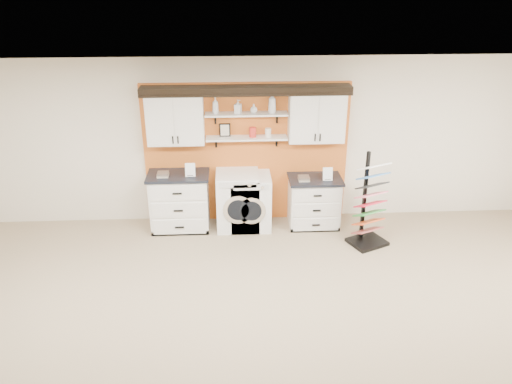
{
  "coord_description": "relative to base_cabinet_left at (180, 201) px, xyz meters",
  "views": [
    {
      "loc": [
        -0.26,
        -3.94,
        4.06
      ],
      "look_at": [
        0.07,
        2.3,
        1.24
      ],
      "focal_mm": 35.0,
      "sensor_mm": 36.0,
      "label": 1
    }
  ],
  "objects": [
    {
      "name": "sample_rack",
      "position": [
        3.02,
        -0.68,
        0.0
      ],
      "size": [
        0.69,
        0.65,
        1.52
      ],
      "rotation": [
        0.0,
        0.0,
        0.43
      ],
      "color": "black",
      "rests_on": "floor"
    },
    {
      "name": "soap_bottle_c",
      "position": [
        1.25,
        0.16,
        1.53
      ],
      "size": [
        0.16,
        0.16,
        0.15
      ],
      "primitive_type": "imported",
      "rotation": [
        0.0,
        0.0,
        5.72
      ],
      "color": "silver",
      "rests_on": "shelf_upper"
    },
    {
      "name": "shelf_upper",
      "position": [
        1.13,
        0.16,
        1.44
      ],
      "size": [
        1.32,
        0.28,
        0.03
      ],
      "primitive_type": "cube",
      "color": "white",
      "rests_on": "wall_back"
    },
    {
      "name": "dryer",
      "position": [
        1.18,
        -0.0,
        -0.03
      ],
      "size": [
        0.67,
        0.71,
        0.93
      ],
      "color": "white",
      "rests_on": "floor"
    },
    {
      "name": "base_cabinet_right",
      "position": [
        2.26,
        0.0,
        -0.06
      ],
      "size": [
        0.89,
        0.66,
        0.87
      ],
      "color": "white",
      "rests_on": "floor"
    },
    {
      "name": "upper_cabinet_left",
      "position": [
        -0.0,
        0.15,
        1.39
      ],
      "size": [
        0.9,
        0.35,
        0.84
      ],
      "color": "white",
      "rests_on": "wall_back"
    },
    {
      "name": "soap_bottle_d",
      "position": [
        1.54,
        0.16,
        1.61
      ],
      "size": [
        0.17,
        0.16,
        0.32
      ],
      "primitive_type": "imported",
      "rotation": [
        0.0,
        0.0,
        1.98
      ],
      "color": "silver",
      "rests_on": "shelf_upper"
    },
    {
      "name": "soap_bottle_a",
      "position": [
        0.64,
        0.16,
        1.58
      ],
      "size": [
        0.13,
        0.13,
        0.26
      ],
      "primitive_type": "imported",
      "rotation": [
        0.0,
        0.0,
        3.52
      ],
      "color": "silver",
      "rests_on": "shelf_upper"
    },
    {
      "name": "base_cabinet_left",
      "position": [
        0.0,
        0.0,
        0.0
      ],
      "size": [
        1.01,
        0.66,
        0.99
      ],
      "color": "white",
      "rests_on": "floor"
    },
    {
      "name": "washer",
      "position": [
        0.97,
        -0.0,
        -0.0
      ],
      "size": [
        0.7,
        0.71,
        0.98
      ],
      "color": "white",
      "rests_on": "floor"
    },
    {
      "name": "soap_bottle_b",
      "position": [
        1.0,
        0.16,
        1.56
      ],
      "size": [
        0.13,
        0.13,
        0.22
      ],
      "primitive_type": "imported",
      "rotation": [
        0.0,
        0.0,
        1.21
      ],
      "color": "silver",
      "rests_on": "shelf_upper"
    },
    {
      "name": "ceiling",
      "position": [
        1.13,
        -3.64,
        2.31
      ],
      "size": [
        10.0,
        10.0,
        0.0
      ],
      "primitive_type": "plane",
      "rotation": [
        3.14,
        0.0,
        0.0
      ],
      "color": "white",
      "rests_on": "wall_back"
    },
    {
      "name": "upper_cabinet_right",
      "position": [
        2.26,
        0.15,
        1.39
      ],
      "size": [
        0.9,
        0.35,
        0.84
      ],
      "color": "white",
      "rests_on": "wall_back"
    },
    {
      "name": "accent_panel",
      "position": [
        1.13,
        0.32,
        0.71
      ],
      "size": [
        3.4,
        0.07,
        2.4
      ],
      "primitive_type": "cube",
      "color": "#C56021",
      "rests_on": "wall_back"
    },
    {
      "name": "canister_cream",
      "position": [
        1.48,
        0.16,
        1.12
      ],
      "size": [
        0.1,
        0.1,
        0.14
      ],
      "primitive_type": "cylinder",
      "color": "silver",
      "rests_on": "shelf_lower"
    },
    {
      "name": "shelf_lower",
      "position": [
        1.13,
        0.16,
        1.04
      ],
      "size": [
        1.32,
        0.28,
        0.03
      ],
      "primitive_type": "cube",
      "color": "white",
      "rests_on": "wall_back"
    },
    {
      "name": "picture_frame",
      "position": [
        0.78,
        0.21,
        1.16
      ],
      "size": [
        0.18,
        0.02,
        0.22
      ],
      "color": "black",
      "rests_on": "shelf_lower"
    },
    {
      "name": "wall_back",
      "position": [
        1.13,
        0.36,
        0.91
      ],
      "size": [
        10.0,
        0.0,
        10.0
      ],
      "primitive_type": "plane",
      "rotation": [
        1.57,
        0.0,
        0.0
      ],
      "color": "beige",
      "rests_on": "floor"
    },
    {
      "name": "crown_molding",
      "position": [
        1.13,
        0.17,
        1.84
      ],
      "size": [
        3.3,
        0.41,
        0.13
      ],
      "color": "black",
      "rests_on": "wall_back"
    },
    {
      "name": "canister_red",
      "position": [
        1.23,
        0.16,
        1.13
      ],
      "size": [
        0.11,
        0.11,
        0.16
      ],
      "primitive_type": "cylinder",
      "color": "red",
      "rests_on": "shelf_lower"
    }
  ]
}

